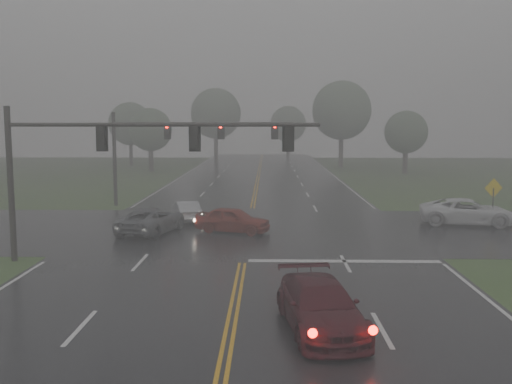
{
  "coord_description": "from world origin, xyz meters",
  "views": [
    {
      "loc": [
        1.11,
        -10.33,
        6.12
      ],
      "look_at": [
        0.56,
        16.0,
        2.91
      ],
      "focal_mm": 40.0,
      "sensor_mm": 36.0,
      "label": 1
    }
  ],
  "objects_px": {
    "sedan_red": "(233,233)",
    "signal_gantry_near": "(107,152)",
    "sedan_silver": "(186,221)",
    "sedan_maroon": "(320,330)",
    "signal_gantry_far": "(170,140)",
    "pickup_white": "(467,225)",
    "car_grey": "(152,233)"
  },
  "relations": [
    {
      "from": "sedan_red",
      "to": "signal_gantry_near",
      "type": "bearing_deg",
      "value": 161.02
    },
    {
      "from": "sedan_silver",
      "to": "signal_gantry_near",
      "type": "height_order",
      "value": "signal_gantry_near"
    },
    {
      "from": "sedan_maroon",
      "to": "sedan_red",
      "type": "bearing_deg",
      "value": 94.51
    },
    {
      "from": "sedan_maroon",
      "to": "signal_gantry_near",
      "type": "height_order",
      "value": "signal_gantry_near"
    },
    {
      "from": "sedan_silver",
      "to": "signal_gantry_far",
      "type": "height_order",
      "value": "signal_gantry_far"
    },
    {
      "from": "pickup_white",
      "to": "signal_gantry_near",
      "type": "distance_m",
      "value": 21.84
    },
    {
      "from": "sedan_red",
      "to": "sedan_silver",
      "type": "relative_size",
      "value": 1.1
    },
    {
      "from": "sedan_maroon",
      "to": "signal_gantry_far",
      "type": "relative_size",
      "value": 0.38
    },
    {
      "from": "pickup_white",
      "to": "signal_gantry_far",
      "type": "distance_m",
      "value": 21.24
    },
    {
      "from": "sedan_red",
      "to": "pickup_white",
      "type": "height_order",
      "value": "pickup_white"
    },
    {
      "from": "sedan_silver",
      "to": "pickup_white",
      "type": "bearing_deg",
      "value": 159.34
    },
    {
      "from": "sedan_maroon",
      "to": "sedan_silver",
      "type": "height_order",
      "value": "sedan_maroon"
    },
    {
      "from": "sedan_silver",
      "to": "signal_gantry_near",
      "type": "distance_m",
      "value": 11.66
    },
    {
      "from": "car_grey",
      "to": "signal_gantry_far",
      "type": "height_order",
      "value": "signal_gantry_far"
    },
    {
      "from": "pickup_white",
      "to": "signal_gantry_near",
      "type": "height_order",
      "value": "signal_gantry_near"
    },
    {
      "from": "sedan_red",
      "to": "signal_gantry_far",
      "type": "height_order",
      "value": "signal_gantry_far"
    },
    {
      "from": "car_grey",
      "to": "signal_gantry_near",
      "type": "xyz_separation_m",
      "value": [
        -0.55,
        -6.52,
        4.85
      ]
    },
    {
      "from": "sedan_red",
      "to": "car_grey",
      "type": "bearing_deg",
      "value": 110.33
    },
    {
      "from": "pickup_white",
      "to": "sedan_maroon",
      "type": "bearing_deg",
      "value": 160.46
    },
    {
      "from": "sedan_silver",
      "to": "signal_gantry_far",
      "type": "xyz_separation_m",
      "value": [
        -2.06,
        6.66,
        4.87
      ]
    },
    {
      "from": "signal_gantry_near",
      "to": "signal_gantry_far",
      "type": "relative_size",
      "value": 1.03
    },
    {
      "from": "car_grey",
      "to": "signal_gantry_far",
      "type": "distance_m",
      "value": 11.65
    },
    {
      "from": "sedan_red",
      "to": "sedan_silver",
      "type": "xyz_separation_m",
      "value": [
        -3.15,
        3.73,
        0.0
      ]
    },
    {
      "from": "signal_gantry_far",
      "to": "sedan_silver",
      "type": "bearing_deg",
      "value": -72.83
    },
    {
      "from": "sedan_maroon",
      "to": "signal_gantry_far",
      "type": "bearing_deg",
      "value": 100.29
    },
    {
      "from": "signal_gantry_near",
      "to": "sedan_red",
      "type": "bearing_deg",
      "value": 52.92
    },
    {
      "from": "signal_gantry_far",
      "to": "sedan_red",
      "type": "bearing_deg",
      "value": -63.37
    },
    {
      "from": "car_grey",
      "to": "pickup_white",
      "type": "bearing_deg",
      "value": -156.49
    },
    {
      "from": "sedan_red",
      "to": "pickup_white",
      "type": "bearing_deg",
      "value": -60.72
    },
    {
      "from": "sedan_silver",
      "to": "car_grey",
      "type": "bearing_deg",
      "value": 53.26
    },
    {
      "from": "pickup_white",
      "to": "signal_gantry_near",
      "type": "bearing_deg",
      "value": 127.37
    },
    {
      "from": "sedan_red",
      "to": "sedan_silver",
      "type": "bearing_deg",
      "value": 58.31
    }
  ]
}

